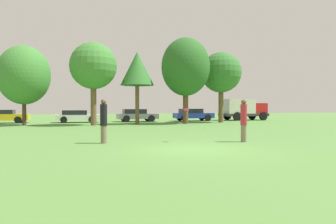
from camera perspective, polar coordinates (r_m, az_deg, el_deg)
name	(u,v)px	position (r m, az deg, el deg)	size (l,w,h in m)	color
ground_plane	(194,149)	(10.95, 5.00, -7.01)	(120.00, 120.00, 0.00)	#54843D
person_thrower	(104,120)	(12.90, -12.01, -1.56)	(0.29, 0.29, 1.85)	#726651
person_catcher	(244,120)	(13.53, 14.04, -1.45)	(0.28, 0.28, 1.85)	#726651
frisbee	(186,110)	(13.14, 3.44, 0.43)	(0.26, 0.24, 0.14)	#F21E72
tree_0	(24,75)	(27.66, -25.47, 6.28)	(4.16, 4.16, 6.56)	#473323
tree_1	(93,66)	(26.05, -13.86, 8.34)	(3.86, 3.86, 6.86)	brown
tree_2	(137,69)	(26.96, -5.82, 8.04)	(2.95, 2.95, 6.38)	brown
tree_3	(186,67)	(27.78, 3.33, 8.42)	(4.39, 4.39, 7.80)	brown
tree_4	(221,73)	(30.64, 9.95, 7.28)	(4.00, 4.00, 6.95)	brown
parked_car_yellow	(3,116)	(32.48, -28.59, -0.67)	(4.38, 2.05, 1.26)	gold
parked_car_white	(77,116)	(31.11, -16.76, -0.72)	(4.22, 2.19, 1.20)	silver
parked_car_grey	(137,115)	(31.76, -5.94, -0.56)	(4.24, 2.16, 1.30)	slate
parked_car_blue	(193,114)	(33.40, 4.69, -0.45)	(4.37, 1.94, 1.33)	#1E389E
delivery_truck_red	(243,109)	(36.09, 13.88, 0.63)	(5.46, 2.67, 2.43)	#2D2D33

